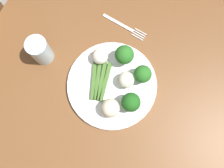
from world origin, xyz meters
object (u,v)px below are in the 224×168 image
at_px(broccoli_left, 124,55).
at_px(fork, 125,27).
at_px(broccoli_near_center, 143,74).
at_px(cauliflower_back_right, 128,80).
at_px(water_glass, 40,51).
at_px(dining_table, 113,114).
at_px(plate, 112,85).
at_px(cauliflower_right, 100,56).
at_px(cauliflower_outer_edge, 111,107).
at_px(asparagus_bundle, 100,81).
at_px(broccoli_back, 131,102).

distance_m(broccoli_left, fork, 0.13).
bearing_deg(broccoli_near_center, fork, -140.09).
bearing_deg(cauliflower_back_right, water_glass, -84.44).
height_order(dining_table, fork, fork).
relative_size(broccoli_left, water_glass, 0.73).
distance_m(dining_table, broccoli_left, 0.23).
height_order(dining_table, plate, plate).
height_order(broccoli_near_center, water_glass, water_glass).
distance_m(dining_table, fork, 0.31).
bearing_deg(cauliflower_right, plate, 48.36).
xyz_separation_m(broccoli_left, fork, (-0.11, -0.05, -0.05)).
relative_size(fork, water_glass, 1.66).
height_order(cauliflower_outer_edge, water_glass, water_glass).
bearing_deg(asparagus_bundle, dining_table, -147.44).
bearing_deg(water_glass, broccoli_left, 111.00).
relative_size(plate, cauliflower_right, 5.53).
height_order(asparagus_bundle, water_glass, water_glass).
distance_m(asparagus_bundle, broccoli_back, 0.12).
bearing_deg(cauliflower_right, fork, 170.82).
bearing_deg(plate, fork, -167.23).
height_order(fork, water_glass, water_glass).
height_order(broccoli_near_center, cauliflower_back_right, broccoli_near_center).
bearing_deg(fork, water_glass, -127.36).
bearing_deg(water_glass, cauliflower_right, 109.94).
xyz_separation_m(dining_table, cauliflower_outer_edge, (-0.00, -0.01, 0.14)).
height_order(plate, asparagus_bundle, asparagus_bundle).
distance_m(asparagus_bundle, water_glass, 0.21).
xyz_separation_m(broccoli_left, cauliflower_right, (0.03, -0.07, -0.02)).
distance_m(asparagus_bundle, broccoli_left, 0.11).
bearing_deg(dining_table, fork, -163.54).
height_order(dining_table, asparagus_bundle, asparagus_bundle).
relative_size(broccoli_near_center, cauliflower_right, 1.29).
relative_size(broccoli_near_center, fork, 0.40).
bearing_deg(cauliflower_back_right, dining_table, -2.79).
height_order(cauliflower_back_right, cauliflower_outer_edge, cauliflower_outer_edge).
bearing_deg(plate, asparagus_bundle, -80.27).
bearing_deg(cauliflower_outer_edge, broccoli_left, -170.07).
relative_size(cauliflower_back_right, fork, 0.31).
distance_m(broccoli_back, fork, 0.28).
bearing_deg(plate, cauliflower_outer_edge, 22.17).
relative_size(dining_table, cauliflower_back_right, 25.67).
distance_m(dining_table, broccoli_back, 0.17).
xyz_separation_m(dining_table, cauliflower_right, (-0.14, -0.11, 0.14)).
distance_m(dining_table, cauliflower_right, 0.22).
distance_m(asparagus_bundle, cauliflower_right, 0.08).
relative_size(broccoli_left, cauliflower_back_right, 1.40).
distance_m(asparagus_bundle, fork, 0.21).
relative_size(asparagus_bundle, broccoli_near_center, 2.01).
xyz_separation_m(broccoli_near_center, water_glass, (0.06, -0.32, -0.00)).
xyz_separation_m(plate, asparagus_bundle, (0.01, -0.04, 0.01)).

